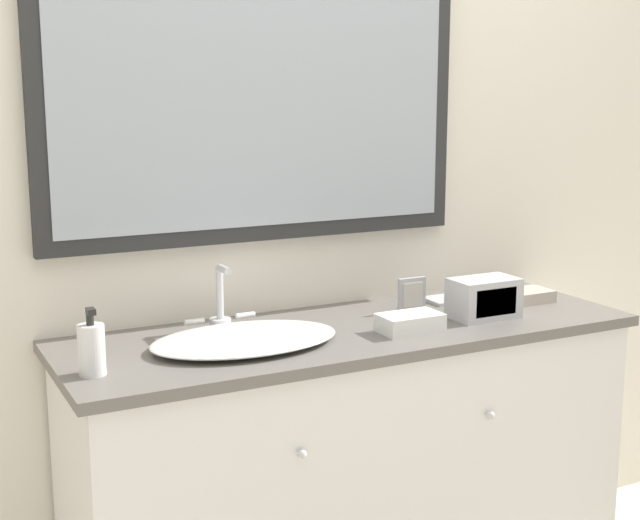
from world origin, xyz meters
TOP-DOWN VIEW (x-y plane):
  - wall_back at (-0.01, 0.57)m, footprint 8.00×0.18m
  - vanity_counter at (0.00, 0.27)m, footprint 1.63×0.55m
  - sink_basin at (-0.33, 0.25)m, footprint 0.50×0.37m
  - soap_bottle at (-0.74, 0.18)m, footprint 0.06×0.06m
  - appliance_box at (0.39, 0.19)m, footprint 0.19×0.12m
  - picture_frame at (0.25, 0.35)m, footprint 0.09×0.01m
  - hand_towel_near_sink at (0.62, 0.29)m, footprint 0.17×0.11m
  - hand_towel_far_corner at (0.12, 0.16)m, footprint 0.17×0.10m
  - metal_tray at (0.44, 0.41)m, footprint 0.17×0.11m

SIDE VIEW (x-z plane):
  - vanity_counter at x=0.00m, z-range 0.00..0.89m
  - metal_tray at x=0.44m, z-range 0.88..0.89m
  - hand_towel_near_sink at x=0.62m, z-range 0.88..0.92m
  - sink_basin at x=-0.33m, z-range 0.81..1.00m
  - hand_towel_far_corner at x=0.12m, z-range 0.88..0.93m
  - picture_frame at x=0.25m, z-range 0.88..0.99m
  - appliance_box at x=0.39m, z-range 0.88..1.00m
  - soap_bottle at x=-0.74m, z-range 0.87..1.03m
  - wall_back at x=-0.01m, z-range 0.01..2.56m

